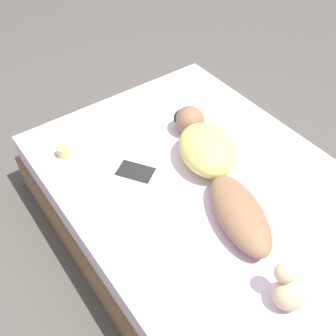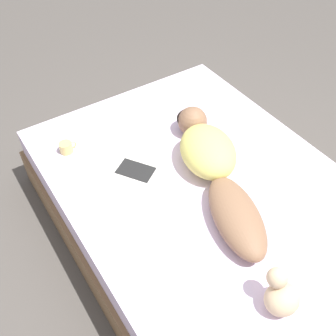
# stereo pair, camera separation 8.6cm
# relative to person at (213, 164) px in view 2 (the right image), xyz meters

# --- Properties ---
(ground_plane) EXTENTS (12.00, 12.00, 0.00)m
(ground_plane) POSITION_rel_person_xyz_m (-0.08, -0.01, -0.60)
(ground_plane) COLOR #4C4742
(bed) EXTENTS (1.73, 2.30, 0.50)m
(bed) POSITION_rel_person_xyz_m (-0.08, -0.01, -0.36)
(bed) COLOR brown
(bed) RESTS_ON ground_plane
(person) EXTENTS (0.63, 1.28, 0.23)m
(person) POSITION_rel_person_xyz_m (0.00, 0.00, 0.00)
(person) COLOR brown
(person) RESTS_ON bed
(open_magazine) EXTENTS (0.57, 0.53, 0.01)m
(open_magazine) POSITION_rel_person_xyz_m (-0.49, 0.24, -0.10)
(open_magazine) COLOR silver
(open_magazine) RESTS_ON bed
(coffee_mug) EXTENTS (0.12, 0.09, 0.08)m
(coffee_mug) POSITION_rel_person_xyz_m (-0.69, 0.72, -0.06)
(coffee_mug) COLOR tan
(coffee_mug) RESTS_ON bed
(plush_toy) EXTENTS (0.18, 0.19, 0.23)m
(plush_toy) POSITION_rel_person_xyz_m (-0.26, -0.86, -0.01)
(plush_toy) COLOR #D1B289
(plush_toy) RESTS_ON bed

